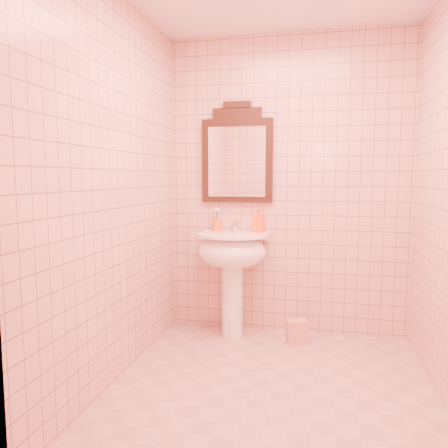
% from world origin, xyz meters
% --- Properties ---
extents(floor, '(2.20, 2.20, 0.00)m').
position_xyz_m(floor, '(0.00, 0.00, 0.00)').
color(floor, tan).
rests_on(floor, ground).
extents(back_wall, '(2.00, 0.02, 2.50)m').
position_xyz_m(back_wall, '(0.00, 1.10, 1.25)').
color(back_wall, '#CE9B90').
rests_on(back_wall, floor).
extents(pedestal_sink, '(0.58, 0.58, 0.86)m').
position_xyz_m(pedestal_sink, '(-0.42, 0.87, 0.66)').
color(pedestal_sink, white).
rests_on(pedestal_sink, floor).
extents(faucet, '(0.04, 0.16, 0.11)m').
position_xyz_m(faucet, '(-0.42, 1.01, 0.92)').
color(faucet, white).
rests_on(faucet, pedestal_sink).
extents(mirror, '(0.60, 0.06, 0.84)m').
position_xyz_m(mirror, '(-0.42, 1.07, 1.50)').
color(mirror, black).
rests_on(mirror, back_wall).
extents(toothbrush_cup, '(0.08, 0.08, 0.18)m').
position_xyz_m(toothbrush_cup, '(-0.59, 1.04, 0.91)').
color(toothbrush_cup, orange).
rests_on(toothbrush_cup, pedestal_sink).
extents(soap_dispenser, '(0.10, 0.10, 0.19)m').
position_xyz_m(soap_dispenser, '(-0.23, 1.03, 0.96)').
color(soap_dispenser, '#F35314').
rests_on(soap_dispenser, pedestal_sink).
extents(towel, '(0.17, 0.13, 0.19)m').
position_xyz_m(towel, '(0.12, 0.82, 0.10)').
color(towel, tan).
rests_on(towel, floor).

